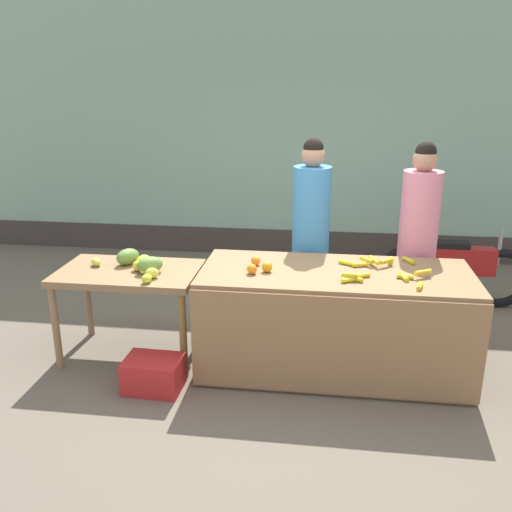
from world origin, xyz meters
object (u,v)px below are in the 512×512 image
Objects in this scene: vendor_woman_pink_shirt at (417,244)px; produce_crate at (154,374)px; vendor_woman_blue_shirt at (311,238)px; produce_sack at (241,302)px; parked_motorcycle at (454,269)px.

produce_crate is (-2.11, -1.20, -0.79)m from vendor_woman_pink_shirt.
vendor_woman_blue_shirt is 0.95m from produce_sack.
vendor_woman_blue_shirt is 1.15× the size of parked_motorcycle.
produce_crate is at bearing -133.10° from vendor_woman_blue_shirt.
vendor_woman_blue_shirt is 1.01× the size of vendor_woman_pink_shirt.
vendor_woman_pink_shirt is (0.95, -0.03, -0.01)m from vendor_woman_blue_shirt.
vendor_woman_pink_shirt is 3.80× the size of produce_sack.
produce_sack is at bearing 179.09° from vendor_woman_blue_shirt.
vendor_woman_pink_shirt reaches higher than parked_motorcycle.
parked_motorcycle is (1.50, 0.81, -0.53)m from vendor_woman_blue_shirt.
parked_motorcycle is 3.33× the size of produce_sack.
vendor_woman_blue_shirt is 3.83× the size of produce_sack.
vendor_woman_blue_shirt is 1.79m from parked_motorcycle.
parked_motorcycle is at bearing 57.13° from vendor_woman_pink_shirt.
produce_crate is at bearing -111.56° from produce_sack.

